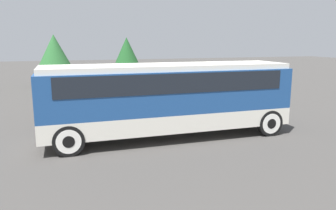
% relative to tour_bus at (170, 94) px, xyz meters
% --- Properties ---
extents(ground_plane, '(120.00, 120.00, 0.00)m').
position_rel_tour_bus_xyz_m(ground_plane, '(-0.10, -0.00, -1.91)').
color(ground_plane, '#423F3D').
extents(tour_bus, '(10.49, 2.64, 3.15)m').
position_rel_tour_bus_xyz_m(tour_bus, '(0.00, 0.00, 0.00)').
color(tour_bus, silver).
rests_on(tour_bus, ground_plane).
extents(parked_car_near, '(4.28, 1.89, 1.45)m').
position_rel_tour_bus_xyz_m(parked_car_near, '(-2.54, 5.30, -1.19)').
color(parked_car_near, black).
rests_on(parked_car_near, ground_plane).
extents(parked_car_mid, '(4.01, 1.78, 1.45)m').
position_rel_tour_bus_xyz_m(parked_car_mid, '(2.23, 5.88, -1.20)').
color(parked_car_mid, silver).
rests_on(parked_car_mid, ground_plane).
extents(tree_left, '(3.32, 3.32, 4.70)m').
position_rel_tour_bus_xyz_m(tree_left, '(-4.91, 19.13, 1.14)').
color(tree_left, brown).
rests_on(tree_left, ground_plane).
extents(tree_center, '(2.81, 2.81, 4.54)m').
position_rel_tour_bus_xyz_m(tree_center, '(3.25, 26.66, 1.10)').
color(tree_center, brown).
rests_on(tree_center, ground_plane).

